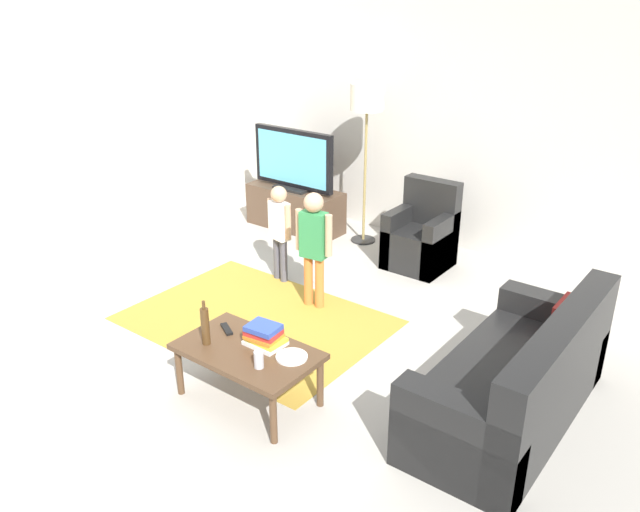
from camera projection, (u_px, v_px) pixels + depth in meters
name	position (u px, v px, depth m)	size (l,w,h in m)	color
ground	(275.00, 353.00, 5.24)	(7.80, 7.80, 0.00)	#B2ADA3
wall_back	(456.00, 125.00, 6.90)	(6.00, 0.12, 2.70)	silver
wall_left	(42.00, 137.00, 6.37)	(0.12, 6.00, 2.70)	silver
area_rug	(256.00, 320.00, 5.74)	(2.20, 1.60, 0.01)	#B28C33
tv_stand	(295.00, 209.00, 7.75)	(1.20, 0.44, 0.50)	#4C3828
tv	(293.00, 160.00, 7.49)	(1.10, 0.28, 0.71)	black
couch	(521.00, 385.00, 4.33)	(0.80, 1.80, 0.86)	black
armchair	(422.00, 238.00, 6.73)	(0.60, 0.60, 0.90)	black
floor_lamp	(367.00, 106.00, 6.85)	(0.36, 0.36, 1.78)	#262626
child_near_tv	(279.00, 225.00, 6.28)	(0.32, 0.16, 0.98)	#4C4C59
child_center	(314.00, 240.00, 5.73)	(0.37, 0.18, 1.09)	orange
coffee_table	(248.00, 355.00, 4.52)	(1.00, 0.60, 0.42)	#513823
book_stack	(264.00, 335.00, 4.53)	(0.27, 0.22, 0.16)	white
bottle	(205.00, 326.00, 4.51)	(0.06, 0.06, 0.34)	#4C3319
tv_remote	(227.00, 329.00, 4.74)	(0.17, 0.05, 0.02)	black
soda_can	(259.00, 360.00, 4.27)	(0.07, 0.07, 0.12)	silver
plate	(292.00, 357.00, 4.39)	(0.22, 0.22, 0.02)	white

